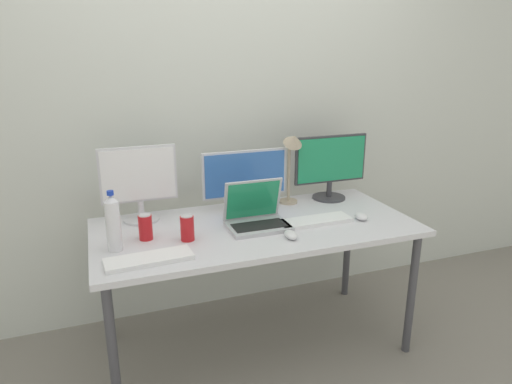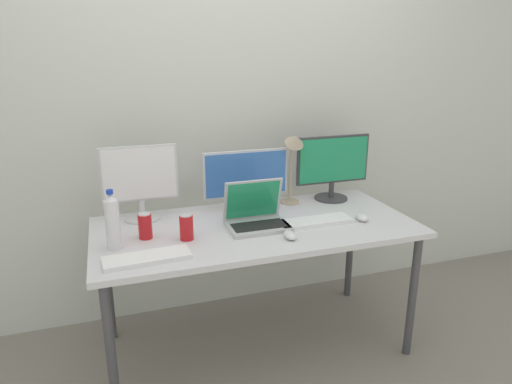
{
  "view_description": "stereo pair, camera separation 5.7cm",
  "coord_description": "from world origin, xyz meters",
  "px_view_note": "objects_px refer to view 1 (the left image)",
  "views": [
    {
      "loc": [
        -0.76,
        -2.11,
        1.62
      ],
      "look_at": [
        0.0,
        0.0,
        0.92
      ],
      "focal_mm": 32.0,
      "sensor_mm": 36.0,
      "label": 1
    },
    {
      "loc": [
        -0.71,
        -2.13,
        1.62
      ],
      "look_at": [
        0.0,
        0.0,
        0.92
      ],
      "focal_mm": 32.0,
      "sensor_mm": 36.0,
      "label": 2
    }
  ],
  "objects_px": {
    "laptop_silver": "(256,216)",
    "keyboard_main": "(149,259)",
    "monitor_center": "(245,178)",
    "mouse_by_laptop": "(291,235)",
    "water_bottle": "(113,223)",
    "desk_lamp": "(292,154)",
    "monitor_right": "(331,165)",
    "monitor_left": "(139,181)",
    "soda_can_by_laptop": "(187,228)",
    "keyboard_aux": "(315,221)",
    "work_desk": "(256,235)",
    "mouse_by_keyboard": "(361,216)",
    "soda_can_near_keyboard": "(145,227)"
  },
  "relations": [
    {
      "from": "laptop_silver",
      "to": "soda_can_by_laptop",
      "type": "xyz_separation_m",
      "value": [
        -0.37,
        -0.06,
        0.01
      ]
    },
    {
      "from": "keyboard_aux",
      "to": "water_bottle",
      "type": "height_order",
      "value": "water_bottle"
    },
    {
      "from": "monitor_left",
      "to": "mouse_by_keyboard",
      "type": "relative_size",
      "value": 4.43
    },
    {
      "from": "keyboard_aux",
      "to": "mouse_by_keyboard",
      "type": "bearing_deg",
      "value": -10.7
    },
    {
      "from": "monitor_right",
      "to": "laptop_silver",
      "type": "xyz_separation_m",
      "value": [
        -0.58,
        -0.28,
        -0.16
      ]
    },
    {
      "from": "work_desk",
      "to": "keyboard_main",
      "type": "bearing_deg",
      "value": -156.9
    },
    {
      "from": "water_bottle",
      "to": "desk_lamp",
      "type": "xyz_separation_m",
      "value": [
        1.02,
        0.32,
        0.17
      ]
    },
    {
      "from": "laptop_silver",
      "to": "soda_can_near_keyboard",
      "type": "relative_size",
      "value": 2.47
    },
    {
      "from": "work_desk",
      "to": "keyboard_aux",
      "type": "height_order",
      "value": "keyboard_aux"
    },
    {
      "from": "work_desk",
      "to": "soda_can_by_laptop",
      "type": "bearing_deg",
      "value": -168.22
    },
    {
      "from": "monitor_right",
      "to": "mouse_by_laptop",
      "type": "bearing_deg",
      "value": -134.13
    },
    {
      "from": "soda_can_by_laptop",
      "to": "desk_lamp",
      "type": "bearing_deg",
      "value": 24.52
    },
    {
      "from": "laptop_silver",
      "to": "mouse_by_keyboard",
      "type": "relative_size",
      "value": 3.41
    },
    {
      "from": "monitor_center",
      "to": "soda_can_by_laptop",
      "type": "relative_size",
      "value": 3.93
    },
    {
      "from": "laptop_silver",
      "to": "keyboard_main",
      "type": "distance_m",
      "value": 0.63
    },
    {
      "from": "water_bottle",
      "to": "desk_lamp",
      "type": "bearing_deg",
      "value": 17.14
    },
    {
      "from": "monitor_left",
      "to": "monitor_center",
      "type": "bearing_deg",
      "value": -1.2
    },
    {
      "from": "desk_lamp",
      "to": "water_bottle",
      "type": "bearing_deg",
      "value": -162.86
    },
    {
      "from": "monitor_right",
      "to": "mouse_by_keyboard",
      "type": "relative_size",
      "value": 5.1
    },
    {
      "from": "monitor_center",
      "to": "soda_can_by_laptop",
      "type": "distance_m",
      "value": 0.54
    },
    {
      "from": "soda_can_by_laptop",
      "to": "desk_lamp",
      "type": "height_order",
      "value": "desk_lamp"
    },
    {
      "from": "keyboard_aux",
      "to": "water_bottle",
      "type": "relative_size",
      "value": 1.41
    },
    {
      "from": "monitor_left",
      "to": "soda_can_by_laptop",
      "type": "height_order",
      "value": "monitor_left"
    },
    {
      "from": "mouse_by_laptop",
      "to": "desk_lamp",
      "type": "height_order",
      "value": "desk_lamp"
    },
    {
      "from": "keyboard_aux",
      "to": "soda_can_by_laptop",
      "type": "relative_size",
      "value": 3.19
    },
    {
      "from": "laptop_silver",
      "to": "keyboard_main",
      "type": "xyz_separation_m",
      "value": [
        -0.58,
        -0.23,
        -0.05
      ]
    },
    {
      "from": "mouse_by_keyboard",
      "to": "water_bottle",
      "type": "xyz_separation_m",
      "value": [
        -1.28,
        0.04,
        0.11
      ]
    },
    {
      "from": "soda_can_by_laptop",
      "to": "monitor_right",
      "type": "bearing_deg",
      "value": 19.79
    },
    {
      "from": "keyboard_main",
      "to": "desk_lamp",
      "type": "xyz_separation_m",
      "value": [
        0.89,
        0.48,
        0.3
      ]
    },
    {
      "from": "work_desk",
      "to": "monitor_left",
      "type": "xyz_separation_m",
      "value": [
        -0.56,
        0.27,
        0.28
      ]
    },
    {
      "from": "keyboard_main",
      "to": "water_bottle",
      "type": "xyz_separation_m",
      "value": [
        -0.13,
        0.17,
        0.12
      ]
    },
    {
      "from": "keyboard_main",
      "to": "desk_lamp",
      "type": "distance_m",
      "value": 1.06
    },
    {
      "from": "keyboard_main",
      "to": "mouse_by_keyboard",
      "type": "xyz_separation_m",
      "value": [
        1.15,
        0.13,
        0.01
      ]
    },
    {
      "from": "keyboard_aux",
      "to": "mouse_by_laptop",
      "type": "height_order",
      "value": "mouse_by_laptop"
    },
    {
      "from": "keyboard_aux",
      "to": "work_desk",
      "type": "bearing_deg",
      "value": 164.65
    },
    {
      "from": "soda_can_near_keyboard",
      "to": "work_desk",
      "type": "bearing_deg",
      "value": -0.43
    },
    {
      "from": "keyboard_aux",
      "to": "soda_can_near_keyboard",
      "type": "relative_size",
      "value": 3.19
    },
    {
      "from": "monitor_right",
      "to": "soda_can_near_keyboard",
      "type": "relative_size",
      "value": 3.7
    },
    {
      "from": "monitor_center",
      "to": "monitor_right",
      "type": "height_order",
      "value": "monitor_right"
    },
    {
      "from": "mouse_by_laptop",
      "to": "keyboard_main",
      "type": "bearing_deg",
      "value": -176.29
    },
    {
      "from": "monitor_right",
      "to": "water_bottle",
      "type": "bearing_deg",
      "value": -165.01
    },
    {
      "from": "monitor_center",
      "to": "keyboard_aux",
      "type": "distance_m",
      "value": 0.47
    },
    {
      "from": "mouse_by_keyboard",
      "to": "soda_can_near_keyboard",
      "type": "relative_size",
      "value": 0.72
    },
    {
      "from": "monitor_right",
      "to": "soda_can_by_laptop",
      "type": "distance_m",
      "value": 1.03
    },
    {
      "from": "keyboard_aux",
      "to": "monitor_left",
      "type": "bearing_deg",
      "value": 157.01
    },
    {
      "from": "monitor_left",
      "to": "work_desk",
      "type": "bearing_deg",
      "value": -26.05
    },
    {
      "from": "monitor_center",
      "to": "mouse_by_laptop",
      "type": "distance_m",
      "value": 0.52
    },
    {
      "from": "water_bottle",
      "to": "soda_can_by_laptop",
      "type": "xyz_separation_m",
      "value": [
        0.34,
        0.0,
        -0.07
      ]
    },
    {
      "from": "keyboard_main",
      "to": "water_bottle",
      "type": "height_order",
      "value": "water_bottle"
    },
    {
      "from": "soda_can_by_laptop",
      "to": "soda_can_near_keyboard",
      "type": "bearing_deg",
      "value": 156.04
    }
  ]
}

